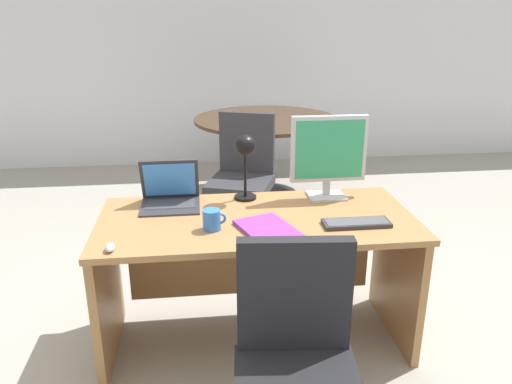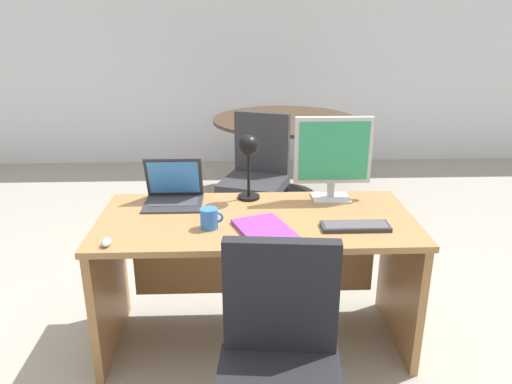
{
  "view_description": "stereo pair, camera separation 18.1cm",
  "coord_description": "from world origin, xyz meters",
  "px_view_note": "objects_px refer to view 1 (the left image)",
  "views": [
    {
      "loc": [
        -0.27,
        -2.24,
        1.67
      ],
      "look_at": [
        0.0,
        0.04,
        0.84
      ],
      "focal_mm": 34.72,
      "sensor_mm": 36.0,
      "label": 1
    },
    {
      "loc": [
        -0.09,
        -2.25,
        1.67
      ],
      "look_at": [
        0.0,
        0.04,
        0.84
      ],
      "focal_mm": 34.72,
      "sensor_mm": 36.0,
      "label": 2
    }
  ],
  "objects_px": {
    "coffee_mug": "(212,220)",
    "laptop": "(170,191)",
    "desk_lamp": "(245,154)",
    "meeting_table": "(266,138)",
    "keyboard": "(356,223)",
    "meeting_chair_near": "(242,188)",
    "mouse": "(110,247)",
    "book": "(268,229)",
    "desk": "(256,254)",
    "monitor": "(329,152)"
  },
  "relations": [
    {
      "from": "coffee_mug",
      "to": "laptop",
      "type": "bearing_deg",
      "value": 119.84
    },
    {
      "from": "desk_lamp",
      "to": "meeting_table",
      "type": "bearing_deg",
      "value": 78.96
    },
    {
      "from": "keyboard",
      "to": "desk_lamp",
      "type": "xyz_separation_m",
      "value": [
        -0.49,
        0.4,
        0.25
      ]
    },
    {
      "from": "keyboard",
      "to": "meeting_chair_near",
      "type": "xyz_separation_m",
      "value": [
        -0.41,
        1.53,
        -0.34
      ]
    },
    {
      "from": "mouse",
      "to": "book",
      "type": "bearing_deg",
      "value": 9.84
    },
    {
      "from": "desk",
      "to": "laptop",
      "type": "distance_m",
      "value": 0.56
    },
    {
      "from": "monitor",
      "to": "meeting_chair_near",
      "type": "bearing_deg",
      "value": 107.52
    },
    {
      "from": "keyboard",
      "to": "meeting_table",
      "type": "xyz_separation_m",
      "value": [
        -0.11,
        2.37,
        -0.15
      ]
    },
    {
      "from": "keyboard",
      "to": "meeting_chair_near",
      "type": "distance_m",
      "value": 1.62
    },
    {
      "from": "desk",
      "to": "desk_lamp",
      "type": "height_order",
      "value": "desk_lamp"
    },
    {
      "from": "laptop",
      "to": "mouse",
      "type": "bearing_deg",
      "value": -113.56
    },
    {
      "from": "meeting_table",
      "to": "desk_lamp",
      "type": "bearing_deg",
      "value": -101.04
    },
    {
      "from": "monitor",
      "to": "mouse",
      "type": "bearing_deg",
      "value": -153.72
    },
    {
      "from": "keyboard",
      "to": "meeting_chair_near",
      "type": "height_order",
      "value": "meeting_chair_near"
    },
    {
      "from": "desk",
      "to": "meeting_chair_near",
      "type": "xyz_separation_m",
      "value": [
        0.05,
        1.33,
        -0.1
      ]
    },
    {
      "from": "keyboard",
      "to": "book",
      "type": "bearing_deg",
      "value": -177.49
    },
    {
      "from": "monitor",
      "to": "meeting_chair_near",
      "type": "xyz_separation_m",
      "value": [
        -0.36,
        1.14,
        -0.58
      ]
    },
    {
      "from": "laptop",
      "to": "desk",
      "type": "bearing_deg",
      "value": -23.66
    },
    {
      "from": "meeting_table",
      "to": "book",
      "type": "bearing_deg",
      "value": -97.72
    },
    {
      "from": "keyboard",
      "to": "coffee_mug",
      "type": "height_order",
      "value": "coffee_mug"
    },
    {
      "from": "desk",
      "to": "mouse",
      "type": "xyz_separation_m",
      "value": [
        -0.66,
        -0.34,
        0.24
      ]
    },
    {
      "from": "meeting_table",
      "to": "coffee_mug",
      "type": "bearing_deg",
      "value": -103.88
    },
    {
      "from": "desk",
      "to": "book",
      "type": "xyz_separation_m",
      "value": [
        0.03,
        -0.22,
        0.24
      ]
    },
    {
      "from": "coffee_mug",
      "to": "meeting_chair_near",
      "type": "distance_m",
      "value": 1.57
    },
    {
      "from": "monitor",
      "to": "book",
      "type": "relative_size",
      "value": 1.24
    },
    {
      "from": "desk_lamp",
      "to": "book",
      "type": "bearing_deg",
      "value": -81.73
    },
    {
      "from": "desk_lamp",
      "to": "meeting_chair_near",
      "type": "relative_size",
      "value": 0.38
    },
    {
      "from": "keyboard",
      "to": "meeting_chair_near",
      "type": "bearing_deg",
      "value": 104.81
    },
    {
      "from": "desk_lamp",
      "to": "meeting_table",
      "type": "distance_m",
      "value": 2.05
    },
    {
      "from": "laptop",
      "to": "coffee_mug",
      "type": "distance_m",
      "value": 0.42
    },
    {
      "from": "book",
      "to": "meeting_chair_near",
      "type": "relative_size",
      "value": 0.38
    },
    {
      "from": "mouse",
      "to": "desk_lamp",
      "type": "distance_m",
      "value": 0.86
    },
    {
      "from": "mouse",
      "to": "meeting_table",
      "type": "xyz_separation_m",
      "value": [
        1.02,
        2.51,
        -0.15
      ]
    },
    {
      "from": "book",
      "to": "meeting_table",
      "type": "bearing_deg",
      "value": 82.28
    },
    {
      "from": "desk_lamp",
      "to": "book",
      "type": "relative_size",
      "value": 0.99
    },
    {
      "from": "keyboard",
      "to": "mouse",
      "type": "height_order",
      "value": "mouse"
    },
    {
      "from": "mouse",
      "to": "desk_lamp",
      "type": "bearing_deg",
      "value": 40.42
    },
    {
      "from": "laptop",
      "to": "mouse",
      "type": "xyz_separation_m",
      "value": [
        -0.23,
        -0.53,
        -0.06
      ]
    },
    {
      "from": "monitor",
      "to": "meeting_chair_near",
      "type": "height_order",
      "value": "monitor"
    },
    {
      "from": "desk",
      "to": "meeting_table",
      "type": "relative_size",
      "value": 1.17
    },
    {
      "from": "mouse",
      "to": "book",
      "type": "relative_size",
      "value": 0.2
    },
    {
      "from": "laptop",
      "to": "coffee_mug",
      "type": "xyz_separation_m",
      "value": [
        0.21,
        -0.36,
        -0.02
      ]
    },
    {
      "from": "desk_lamp",
      "to": "meeting_table",
      "type": "relative_size",
      "value": 0.27
    },
    {
      "from": "meeting_chair_near",
      "to": "desk",
      "type": "bearing_deg",
      "value": -92.26
    },
    {
      "from": "laptop",
      "to": "meeting_table",
      "type": "bearing_deg",
      "value": 68.36
    },
    {
      "from": "laptop",
      "to": "coffee_mug",
      "type": "height_order",
      "value": "laptop"
    },
    {
      "from": "monitor",
      "to": "desk",
      "type": "bearing_deg",
      "value": -155.42
    },
    {
      "from": "mouse",
      "to": "laptop",
      "type": "bearing_deg",
      "value": 66.44
    },
    {
      "from": "desk",
      "to": "desk_lamp",
      "type": "bearing_deg",
      "value": 98.96
    },
    {
      "from": "mouse",
      "to": "meeting_table",
      "type": "distance_m",
      "value": 2.71
    }
  ]
}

